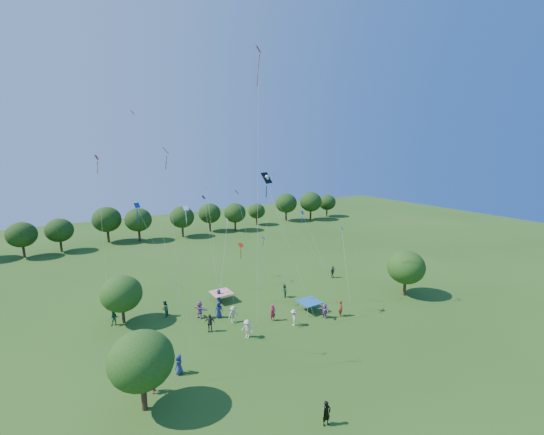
{
  "coord_description": "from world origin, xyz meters",
  "views": [
    {
      "loc": [
        -17.7,
        -14.33,
        17.57
      ],
      "look_at": [
        0.0,
        14.0,
        11.0
      ],
      "focal_mm": 24.0,
      "sensor_mm": 36.0,
      "label": 1
    }
  ],
  "objects": [
    {
      "name": "red_high_kite",
      "position": [
        0.55,
        17.42,
        21.89
      ],
      "size": [
        3.77,
        5.63,
        25.87
      ],
      "color": "red"
    },
    {
      "name": "small_kite_4",
      "position": [
        -10.67,
        16.58,
        10.24
      ],
      "size": [
        3.97,
        2.48,
        11.63
      ],
      "color": "#1128AE"
    },
    {
      "name": "small_kite_10",
      "position": [
        10.11,
        26.62,
        8.22
      ],
      "size": [
        5.22,
        5.42,
        9.41
      ],
      "color": "orange"
    },
    {
      "name": "small_kite_15",
      "position": [
        2.44,
        18.48,
        11.45
      ],
      "size": [
        0.83,
        2.03,
        13.61
      ],
      "color": "#0CB8A1"
    },
    {
      "name": "crowd_person_3",
      "position": [
        -3.18,
        13.28,
        0.89
      ],
      "size": [
        1.09,
        1.25,
        1.78
      ],
      "primitive_type": "imported",
      "rotation": [
        0.0,
        0.0,
        5.32
      ],
      "color": "beige",
      "rests_on": "ground"
    },
    {
      "name": "near_tree_north",
      "position": [
        -12.4,
        22.48,
        3.13
      ],
      "size": [
        4.02,
        4.02,
        4.94
      ],
      "color": "#422B19",
      "rests_on": "ground"
    },
    {
      "name": "crowd_person_2",
      "position": [
        -8.45,
        21.63,
        0.88
      ],
      "size": [
        0.88,
        0.98,
        1.76
      ],
      "primitive_type": "imported",
      "rotation": [
        0.0,
        0.0,
        4.11
      ],
      "color": "#245439",
      "rests_on": "ground"
    },
    {
      "name": "crowd_person_14",
      "position": [
        4.88,
        19.11,
        0.8
      ],
      "size": [
        0.83,
        0.88,
        1.6
      ],
      "primitive_type": "imported",
      "rotation": [
        0.0,
        0.0,
        4.02
      ],
      "color": "#214D2F",
      "rests_on": "ground"
    },
    {
      "name": "small_kite_12",
      "position": [
        12.37,
        25.1,
        7.43
      ],
      "size": [
        1.97,
        3.44,
        7.45
      ],
      "color": "blue"
    },
    {
      "name": "man_in_black",
      "position": [
        -3.98,
        1.04,
        0.83
      ],
      "size": [
        0.62,
        0.4,
        1.66
      ],
      "primitive_type": "imported",
      "rotation": [
        0.0,
        0.0,
        -0.0
      ],
      "color": "black",
      "rests_on": "ground"
    },
    {
      "name": "near_tree_east",
      "position": [
        17.47,
        12.01,
        3.51
      ],
      "size": [
        4.38,
        4.38,
        5.48
      ],
      "color": "#422B19",
      "rests_on": "ground"
    },
    {
      "name": "crowd_person_4",
      "position": [
        -5.68,
        16.21,
        0.89
      ],
      "size": [
        1.14,
        0.97,
        1.79
      ],
      "primitive_type": "imported",
      "rotation": [
        0.0,
        0.0,
        5.71
      ],
      "color": "#3C3530",
      "rests_on": "ground"
    },
    {
      "name": "small_kite_2",
      "position": [
        10.23,
        25.82,
        6.92
      ],
      "size": [
        5.37,
        4.96,
        8.23
      ],
      "color": "#ECFF16"
    },
    {
      "name": "small_kite_7",
      "position": [
        9.43,
        14.25,
        7.03
      ],
      "size": [
        1.41,
        3.05,
        7.46
      ],
      "color": "#0DB7D1"
    },
    {
      "name": "pirate_kite",
      "position": [
        0.84,
        16.15,
        14.27
      ],
      "size": [
        3.19,
        5.37,
        13.73
      ],
      "color": "black"
    },
    {
      "name": "crowd_person_15",
      "position": [
        1.85,
        12.92,
        0.84
      ],
      "size": [
        0.95,
        1.19,
        1.67
      ],
      "primitive_type": "imported",
      "rotation": [
        0.0,
        0.0,
        4.22
      ],
      "color": "beige",
      "rests_on": "ground"
    },
    {
      "name": "treeline",
      "position": [
        -1.73,
        55.43,
        4.09
      ],
      "size": [
        88.01,
        8.77,
        6.77
      ],
      "color": "#422B19",
      "rests_on": "ground"
    },
    {
      "name": "crowd_person_11",
      "position": [
        -5.47,
        19.38,
        0.93
      ],
      "size": [
        1.35,
        1.82,
        1.86
      ],
      "primitive_type": "imported",
      "rotation": [
        0.0,
        0.0,
        2.05
      ],
      "color": "#9F5D95",
      "rests_on": "ground"
    },
    {
      "name": "crowd_person_5",
      "position": [
        5.52,
        12.54,
        0.79
      ],
      "size": [
        0.8,
        1.55,
        1.58
      ],
      "primitive_type": "imported",
      "rotation": [
        0.0,
        0.0,
        4.91
      ],
      "color": "#905592",
      "rests_on": "ground"
    },
    {
      "name": "crowd_person_6",
      "position": [
        -2.25,
        21.83,
        0.79
      ],
      "size": [
        0.85,
        0.86,
        1.59
      ],
      "primitive_type": "imported",
      "rotation": [
        0.0,
        0.0,
        3.93
      ],
      "color": "navy",
      "rests_on": "ground"
    },
    {
      "name": "ground",
      "position": [
        0.0,
        0.0,
        0.0
      ],
      "size": [
        160.0,
        160.0,
        0.0
      ],
      "primitive_type": "plane",
      "color": "#2E5419"
    },
    {
      "name": "crowd_person_8",
      "position": [
        -13.27,
        22.36,
        0.78
      ],
      "size": [
        0.85,
        0.59,
        1.56
      ],
      "primitive_type": "imported",
      "rotation": [
        0.0,
        0.0,
        6.04
      ],
      "color": "#265A3B",
      "rests_on": "ground"
    },
    {
      "name": "crowd_person_1",
      "position": [
        -12.56,
        10.07,
        0.87
      ],
      "size": [
        0.69,
        0.77,
        1.74
      ],
      "primitive_type": "imported",
      "rotation": [
        0.0,
        0.0,
        4.19
      ],
      "color": "maroon",
      "rests_on": "ground"
    },
    {
      "name": "crowd_person_12",
      "position": [
        -10.29,
        11.28,
        0.81
      ],
      "size": [
        0.9,
        0.84,
        1.63
      ],
      "primitive_type": "imported",
      "rotation": [
        0.0,
        0.0,
        3.82
      ],
      "color": "navy",
      "rests_on": "ground"
    },
    {
      "name": "small_kite_1",
      "position": [
        -1.02,
        27.13,
        10.69
      ],
      "size": [
        0.86,
        5.11,
        11.47
      ],
      "color": "orange"
    },
    {
      "name": "small_kite_3",
      "position": [
        -10.22,
        11.4,
        14.19
      ],
      "size": [
        0.58,
        2.21,
        16.22
      ],
      "color": "#157726"
    },
    {
      "name": "small_kite_13",
      "position": [
        -1.56,
        26.53,
        9.39
      ],
      "size": [
        0.58,
        4.56,
        10.38
      ],
      "color": "#821685"
    },
    {
      "name": "small_kite_8",
      "position": [
        -8.83,
        24.19,
        15.49
      ],
      "size": [
        2.78,
        4.61,
        19.83
      ],
      "color": "red"
    },
    {
      "name": "tent_blue",
      "position": [
        5.21,
        14.69,
        1.04
      ],
      "size": [
        2.2,
        2.2,
        1.1
      ],
      "color": "#1855A0",
      "rests_on": "ground"
    },
    {
      "name": "small_kite_14",
      "position": [
        1.46,
        27.55,
        6.67
      ],
      "size": [
        3.8,
        5.86,
        6.99
      ],
      "color": "white"
    },
    {
      "name": "small_kite_11",
      "position": [
        -0.3,
        19.75,
        10.9
      ],
      "size": [
        2.98,
        0.74,
        11.8
      ],
      "color": "green"
    },
    {
      "name": "crowd_person_13",
      "position": [
        0.67,
        14.89,
        0.86
      ],
      "size": [
        0.68,
        0.47,
        1.72
      ],
      "primitive_type": "imported",
      "rotation": [
        0.0,
        0.0,
        0.09
      ],
      "color": "maroon",
      "rests_on": "ground"
    },
    {
      "name": "crowd_person_7",
      "position": [
        7.27,
        11.99,
        0.86
      ],
      "size": [
        0.66,
        0.76,
        1.72
      ],
      "primitive_type": "imported",
      "rotation": [
        0.0,
        0.0,
        1.09
      ],
      "color": "maroon",
      "rests_on": "ground"
    },
    {
      "name": "small_kite_0",
      "position": [
        -13.1,
        26.5,
        13.25
      ],
      "size": [
        1.13,
        6.23,
        15.39
      ],
      "color": "red"
    },
    {
      "name": "crowd_person_0",
      "position": [
        -3.76,
        18.44,
        0.87
      ],
      "size": [
        0.9,
        0.54,
        1.74
      ],
      "primitive_type": "imported",
      "rotation": [
        0.0,
        0.0,
        6.19
      ],
      "color": "navy",
      "rests_on": "ground"
    },
    {
      "name": "small_kite_6",
      "position": [
        -8.57,
        12.98,
        10.05
      ],
      "size": [
        1.06,
        2.33,
        11.76
      ],
      "color": "white"
    },
    {
      "name": "crowd_person_9",
      "position": [
        -2.96,
        16.7,
        0.86
      ],
      "size": [
        1.19,
        0.66,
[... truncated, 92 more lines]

